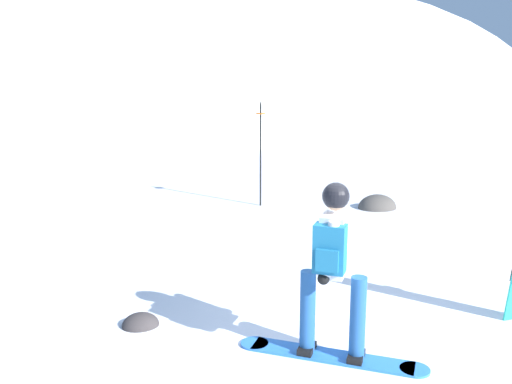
% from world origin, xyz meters
% --- Properties ---
extents(ground_plane, '(300.00, 300.00, 0.00)m').
position_xyz_m(ground_plane, '(0.00, 0.00, 0.00)').
color(ground_plane, white).
extents(ridge_peak_main, '(43.23, 38.90, 16.94)m').
position_xyz_m(ridge_peak_main, '(7.00, 32.83, 0.00)').
color(ridge_peak_main, white).
rests_on(ridge_peak_main, ground).
extents(snowboarder_main, '(1.50, 1.25, 1.71)m').
position_xyz_m(snowboarder_main, '(-0.48, -0.42, 0.92)').
color(snowboarder_main, blue).
rests_on(snowboarder_main, ground).
extents(piste_marker_near, '(0.20, 0.20, 2.12)m').
position_xyz_m(piste_marker_near, '(1.00, 5.76, 1.20)').
color(piste_marker_near, black).
rests_on(piste_marker_near, ground).
extents(rock_dark, '(0.78, 0.66, 0.55)m').
position_xyz_m(rock_dark, '(3.13, 4.78, 0.00)').
color(rock_dark, '#4C4742').
rests_on(rock_dark, ground).
extents(rock_mid, '(0.40, 0.34, 0.28)m').
position_xyz_m(rock_mid, '(-2.09, 0.91, 0.00)').
color(rock_mid, '#383333').
rests_on(rock_mid, ground).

